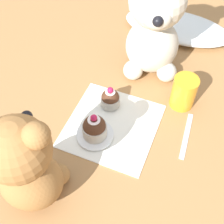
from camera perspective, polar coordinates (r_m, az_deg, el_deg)
ground_plane at (r=0.76m, az=0.00°, el=-2.56°), size 4.00×4.00×0.00m
knitted_placemat at (r=0.76m, az=0.00°, el=-2.43°), size 0.21×0.22×0.01m
tulle_cloth at (r=1.02m, az=11.81°, el=14.99°), size 0.33×0.16×0.04m
teddy_bear_cream at (r=0.80m, az=7.80°, el=15.44°), size 0.17×0.17×0.29m
teddy_bear_tan at (r=0.58m, az=-15.55°, el=-9.33°), size 0.15×0.15×0.26m
cupcake_near_cream_bear at (r=0.78m, az=-0.31°, el=2.47°), size 0.05×0.05×0.06m
saucer_plate at (r=0.74m, az=-3.12°, el=-4.15°), size 0.09×0.09×0.01m
cupcake_near_tan_bear at (r=0.72m, az=-3.22°, el=-2.88°), size 0.06×0.06×0.07m
juice_glass at (r=0.79m, az=12.99°, el=3.56°), size 0.06×0.06×0.09m
teaspoon at (r=0.76m, az=13.45°, el=-4.17°), size 0.02×0.13×0.01m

